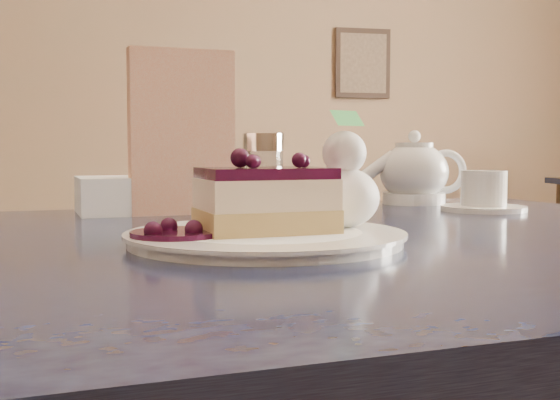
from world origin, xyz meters
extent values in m
cube|color=#806C4E|center=(0.00, 5.00, 1.50)|extent=(8.00, 0.02, 3.00)
cube|color=black|center=(1.80, 4.97, 1.60)|extent=(0.45, 0.03, 0.55)
cube|color=#1C2442|center=(0.08, 0.33, 0.80)|extent=(1.43, 1.05, 0.04)
cylinder|color=white|center=(0.09, 0.28, 0.83)|extent=(0.28, 0.28, 0.01)
cube|color=tan|center=(0.09, 0.28, 0.85)|extent=(0.14, 0.11, 0.02)
cube|color=beige|center=(0.09, 0.28, 0.87)|extent=(0.14, 0.11, 0.03)
cube|color=black|center=(0.09, 0.28, 0.89)|extent=(0.14, 0.11, 0.01)
ellipsoid|color=white|center=(0.18, 0.30, 0.87)|extent=(0.08, 0.08, 0.06)
cylinder|color=black|center=(0.00, 0.26, 0.84)|extent=(0.09, 0.09, 0.01)
cylinder|color=white|center=(0.50, 0.58, 0.83)|extent=(0.13, 0.13, 0.01)
cylinder|color=white|center=(0.50, 0.58, 0.86)|extent=(0.07, 0.07, 0.05)
ellipsoid|color=white|center=(0.44, 0.74, 0.87)|extent=(0.12, 0.12, 0.10)
cylinder|color=white|center=(0.44, 0.74, 0.93)|extent=(0.07, 0.07, 0.01)
cylinder|color=white|center=(0.36, 0.74, 0.87)|extent=(0.07, 0.02, 0.06)
cube|color=beige|center=(0.03, 0.63, 0.94)|extent=(0.16, 0.05, 0.24)
cylinder|color=white|center=(0.16, 0.66, 0.87)|extent=(0.06, 0.06, 0.09)
cylinder|color=silver|center=(0.16, 0.66, 0.93)|extent=(0.07, 0.07, 0.03)
cube|color=white|center=(-0.06, 0.66, 0.85)|extent=(0.15, 0.15, 0.05)
cylinder|color=black|center=(2.79, 3.79, 0.34)|extent=(0.04, 0.04, 0.69)
camera|label=1|loc=(-0.05, -0.42, 0.92)|focal=45.00mm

